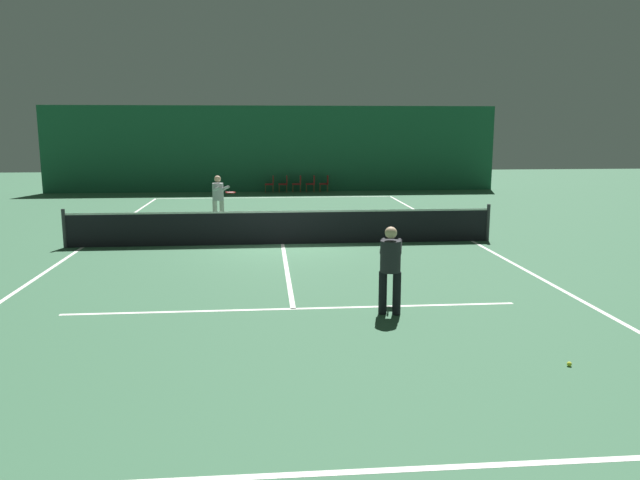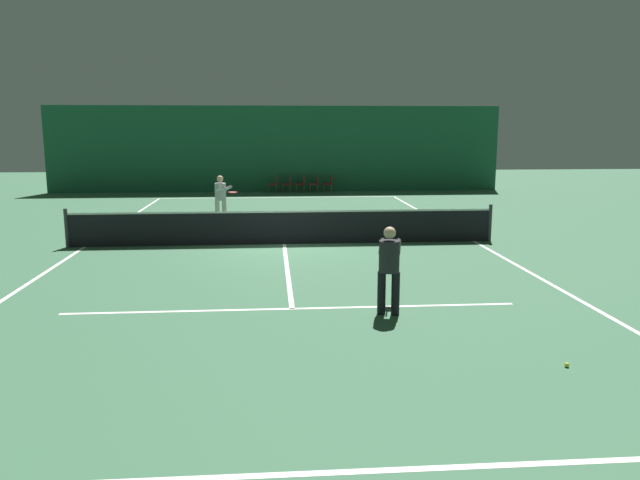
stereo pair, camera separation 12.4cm
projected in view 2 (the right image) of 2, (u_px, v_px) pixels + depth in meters
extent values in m
plane|color=#386647|center=(284.00, 244.00, 17.61)|extent=(60.00, 60.00, 0.00)
cube|color=#1E5B3D|center=(277.00, 149.00, 31.74)|extent=(23.00, 0.12, 4.33)
cube|color=white|center=(278.00, 197.00, 29.29)|extent=(11.00, 0.10, 0.00)
cube|color=white|center=(313.00, 473.00, 5.94)|extent=(11.00, 0.10, 0.00)
cube|color=white|center=(280.00, 213.00, 23.89)|extent=(8.25, 0.10, 0.00)
cube|color=white|center=(292.00, 309.00, 11.34)|extent=(8.25, 0.10, 0.00)
cube|color=white|center=(85.00, 247.00, 17.18)|extent=(0.10, 23.80, 0.00)
cube|color=white|center=(474.00, 241.00, 18.05)|extent=(0.10, 23.80, 0.00)
cube|color=white|center=(284.00, 244.00, 17.61)|extent=(0.10, 12.80, 0.00)
cube|color=black|center=(284.00, 227.00, 17.53)|extent=(11.90, 0.02, 0.95)
cube|color=white|center=(284.00, 212.00, 17.45)|extent=(11.90, 0.02, 0.05)
cylinder|color=#333338|center=(66.00, 228.00, 17.05)|extent=(0.10, 0.10, 1.07)
cylinder|color=#333338|center=(490.00, 223.00, 17.99)|extent=(0.10, 0.10, 1.07)
cylinder|color=black|center=(381.00, 293.00, 10.96)|extent=(0.18, 0.18, 0.77)
cylinder|color=black|center=(395.00, 294.00, 10.92)|extent=(0.18, 0.18, 0.77)
cylinder|color=#232328|center=(389.00, 256.00, 10.82)|extent=(0.43, 0.43, 0.55)
sphere|color=#DBAD89|center=(390.00, 233.00, 10.75)|extent=(0.21, 0.21, 0.21)
cylinder|color=#232328|center=(382.00, 246.00, 11.07)|extent=(0.21, 0.53, 0.22)
cylinder|color=#232328|center=(398.00, 247.00, 11.02)|extent=(0.21, 0.53, 0.22)
cylinder|color=black|center=(391.00, 246.00, 11.45)|extent=(0.10, 0.30, 0.03)
torus|color=gold|center=(392.00, 243.00, 11.74)|extent=(0.40, 0.40, 0.03)
cylinder|color=silver|center=(392.00, 243.00, 11.74)|extent=(0.33, 0.33, 0.00)
cylinder|color=beige|center=(224.00, 212.00, 21.38)|extent=(0.21, 0.21, 0.81)
cylinder|color=beige|center=(217.00, 212.00, 21.24)|extent=(0.21, 0.21, 0.81)
cylinder|color=#B7B7BC|center=(220.00, 192.00, 21.19)|extent=(0.51, 0.51, 0.58)
sphere|color=#DBAD89|center=(220.00, 179.00, 21.11)|extent=(0.22, 0.22, 0.22)
cylinder|color=#B7B7BC|center=(228.00, 188.00, 21.02)|extent=(0.35, 0.53, 0.23)
cylinder|color=#B7B7BC|center=(219.00, 189.00, 20.86)|extent=(0.35, 0.53, 0.23)
cylinder|color=black|center=(229.00, 192.00, 20.61)|extent=(0.17, 0.28, 0.03)
torus|color=red|center=(233.00, 192.00, 20.36)|extent=(0.45, 0.45, 0.03)
cylinder|color=silver|center=(233.00, 192.00, 20.36)|extent=(0.37, 0.37, 0.00)
cylinder|color=brown|center=(269.00, 188.00, 31.71)|extent=(0.03, 0.03, 0.39)
cylinder|color=brown|center=(269.00, 189.00, 31.34)|extent=(0.03, 0.03, 0.39)
cylinder|color=brown|center=(276.00, 188.00, 31.74)|extent=(0.03, 0.03, 0.39)
cylinder|color=brown|center=(277.00, 189.00, 31.36)|extent=(0.03, 0.03, 0.39)
cube|color=#A51E1E|center=(273.00, 184.00, 31.50)|extent=(0.44, 0.44, 0.05)
cube|color=#A51E1E|center=(277.00, 180.00, 31.47)|extent=(0.04, 0.44, 0.40)
cylinder|color=brown|center=(283.00, 188.00, 31.76)|extent=(0.03, 0.03, 0.39)
cylinder|color=brown|center=(283.00, 189.00, 31.39)|extent=(0.03, 0.03, 0.39)
cylinder|color=brown|center=(290.00, 188.00, 31.79)|extent=(0.03, 0.03, 0.39)
cylinder|color=brown|center=(290.00, 189.00, 31.42)|extent=(0.03, 0.03, 0.39)
cube|color=#A51E1E|center=(286.00, 184.00, 31.55)|extent=(0.44, 0.44, 0.05)
cube|color=#A51E1E|center=(290.00, 180.00, 31.53)|extent=(0.04, 0.44, 0.40)
cylinder|color=brown|center=(296.00, 188.00, 31.82)|extent=(0.03, 0.03, 0.39)
cylinder|color=brown|center=(296.00, 189.00, 31.44)|extent=(0.03, 0.03, 0.39)
cylinder|color=brown|center=(304.00, 188.00, 31.85)|extent=(0.03, 0.03, 0.39)
cylinder|color=brown|center=(304.00, 189.00, 31.47)|extent=(0.03, 0.03, 0.39)
cube|color=#A51E1E|center=(300.00, 184.00, 31.61)|extent=(0.44, 0.44, 0.05)
cube|color=#A51E1E|center=(304.00, 180.00, 31.58)|extent=(0.04, 0.44, 0.40)
cylinder|color=brown|center=(310.00, 188.00, 31.87)|extent=(0.03, 0.03, 0.39)
cylinder|color=brown|center=(310.00, 189.00, 31.50)|extent=(0.03, 0.03, 0.39)
cylinder|color=brown|center=(317.00, 188.00, 31.90)|extent=(0.03, 0.03, 0.39)
cylinder|color=brown|center=(318.00, 189.00, 31.53)|extent=(0.03, 0.03, 0.39)
cube|color=#A51E1E|center=(314.00, 184.00, 31.66)|extent=(0.44, 0.44, 0.05)
cube|color=#A51E1E|center=(318.00, 179.00, 31.64)|extent=(0.04, 0.44, 0.40)
cylinder|color=brown|center=(323.00, 188.00, 31.92)|extent=(0.03, 0.03, 0.39)
cylinder|color=brown|center=(324.00, 189.00, 31.55)|extent=(0.03, 0.03, 0.39)
cylinder|color=brown|center=(331.00, 188.00, 31.95)|extent=(0.03, 0.03, 0.39)
cylinder|color=brown|center=(331.00, 188.00, 31.58)|extent=(0.03, 0.03, 0.39)
cube|color=#A51E1E|center=(327.00, 184.00, 31.71)|extent=(0.44, 0.44, 0.05)
cube|color=#A51E1E|center=(331.00, 179.00, 31.69)|extent=(0.04, 0.44, 0.40)
sphere|color=#D1DB33|center=(567.00, 365.00, 8.57)|extent=(0.07, 0.07, 0.07)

